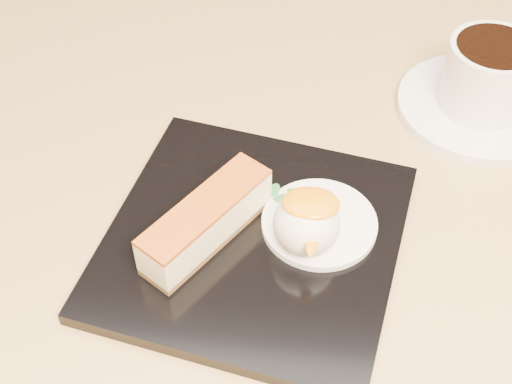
# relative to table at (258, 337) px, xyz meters

# --- Properties ---
(table) EXTENTS (0.80, 0.80, 0.72)m
(table) POSITION_rel_table_xyz_m (0.00, 0.00, 0.00)
(table) COLOR black
(table) RESTS_ON ground
(dessert_plate) EXTENTS (0.26, 0.26, 0.01)m
(dessert_plate) POSITION_rel_table_xyz_m (-0.00, -0.01, 0.16)
(dessert_plate) COLOR black
(dessert_plate) RESTS_ON table
(cheesecake) EXTENTS (0.09, 0.11, 0.04)m
(cheesecake) POSITION_rel_table_xyz_m (-0.04, -0.02, 0.19)
(cheesecake) COLOR brown
(cheesecake) RESTS_ON dessert_plate
(cream_smear) EXTENTS (0.09, 0.09, 0.01)m
(cream_smear) POSITION_rel_table_xyz_m (0.05, 0.00, 0.17)
(cream_smear) COLOR white
(cream_smear) RESTS_ON dessert_plate
(ice_cream_scoop) EXTENTS (0.05, 0.05, 0.05)m
(ice_cream_scoop) POSITION_rel_table_xyz_m (0.04, -0.02, 0.19)
(ice_cream_scoop) COLOR white
(ice_cream_scoop) RESTS_ON cream_smear
(mango_sauce) EXTENTS (0.04, 0.03, 0.01)m
(mango_sauce) POSITION_rel_table_xyz_m (0.04, -0.01, 0.21)
(mango_sauce) COLOR orange
(mango_sauce) RESTS_ON ice_cream_scoop
(mint_sprig) EXTENTS (0.03, 0.02, 0.00)m
(mint_sprig) POSITION_rel_table_xyz_m (0.02, 0.03, 0.17)
(mint_sprig) COLOR #2B853B
(mint_sprig) RESTS_ON cream_smear
(saucer) EXTENTS (0.15, 0.15, 0.01)m
(saucer) POSITION_rel_table_xyz_m (0.19, 0.17, 0.16)
(saucer) COLOR white
(saucer) RESTS_ON table
(coffee_cup) EXTENTS (0.10, 0.08, 0.06)m
(coffee_cup) POSITION_rel_table_xyz_m (0.19, 0.17, 0.20)
(coffee_cup) COLOR white
(coffee_cup) RESTS_ON saucer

